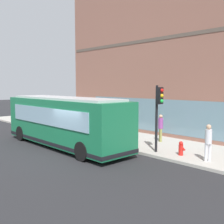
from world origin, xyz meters
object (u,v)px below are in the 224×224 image
Objects in this scene: pedestrian_near_hydrant at (161,126)px; newspaper_vending_box at (120,132)px; pedestrian_by_light_pole at (208,140)px; city_bus_nearside at (64,122)px; traffic_light_near_corner at (159,106)px; fire_hydrant at (181,148)px.

newspaper_vending_box is at bearing 115.66° from pedestrian_near_hydrant.
pedestrian_by_light_pole is (-2.12, -4.33, 0.02)m from pedestrian_near_hydrant.
city_bus_nearside is 5.97m from traffic_light_near_corner.
newspaper_vending_box is at bearing -17.18° from city_bus_nearside.
traffic_light_near_corner reaches higher than fire_hydrant.
traffic_light_near_corner is at bearing 95.64° from pedestrian_by_light_pole.
traffic_light_near_corner is 2.06× the size of pedestrian_near_hydrant.
fire_hydrant is at bearing -74.04° from traffic_light_near_corner.
pedestrian_by_light_pole is 6.95m from newspaper_vending_box.
traffic_light_near_corner is at bearing -146.41° from pedestrian_near_hydrant.
traffic_light_near_corner reaches higher than city_bus_nearside.
city_bus_nearside is at bearing 115.82° from traffic_light_near_corner.
fire_hydrant is at bearing -98.80° from newspaper_vending_box.
traffic_light_near_corner is 2.03× the size of pedestrian_by_light_pole.
fire_hydrant is (0.35, -1.22, -2.18)m from traffic_light_near_corner.
pedestrian_near_hydrant is 2.87m from newspaper_vending_box.
fire_hydrant is (2.90, -6.50, -1.04)m from city_bus_nearside.
pedestrian_near_hydrant is 1.96× the size of newspaper_vending_box.
fire_hydrant is 0.41× the size of pedestrian_by_light_pole.
pedestrian_by_light_pole reaches higher than pedestrian_near_hydrant.
city_bus_nearside is at bearing 109.40° from pedestrian_by_light_pole.
pedestrian_near_hydrant is (4.95, -3.69, -0.38)m from city_bus_nearside.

